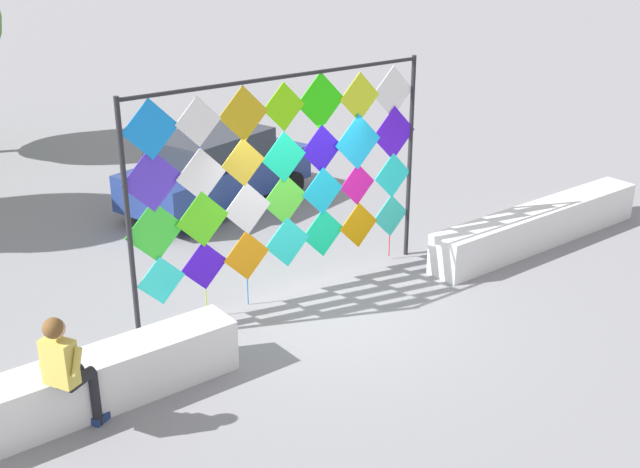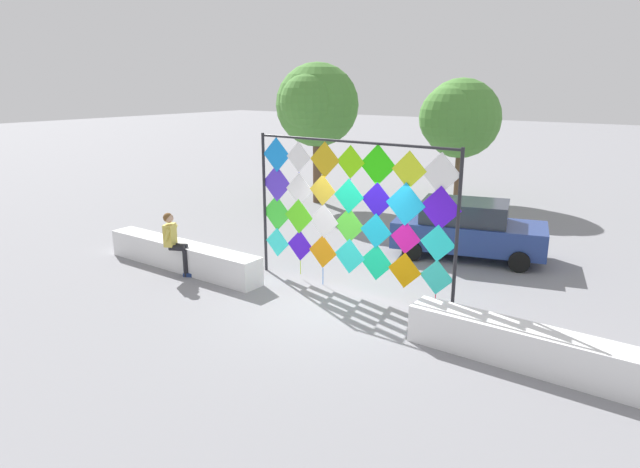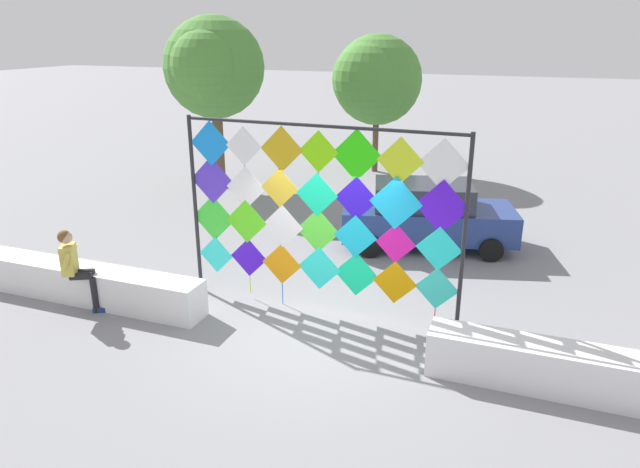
% 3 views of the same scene
% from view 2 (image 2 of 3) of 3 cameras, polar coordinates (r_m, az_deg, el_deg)
% --- Properties ---
extents(ground, '(120.00, 120.00, 0.00)m').
position_cam_2_polar(ground, '(11.53, 1.86, -7.22)').
color(ground, gray).
extents(plaza_ledge_left, '(4.77, 0.60, 0.67)m').
position_cam_2_polar(plaza_ledge_left, '(13.91, -14.07, -2.22)').
color(plaza_ledge_left, white).
rests_on(plaza_ledge_left, ground).
extents(plaza_ledge_right, '(4.77, 0.60, 0.67)m').
position_cam_2_polar(plaza_ledge_right, '(9.53, 23.09, -11.40)').
color(plaza_ledge_right, white).
rests_on(plaza_ledge_right, ground).
extents(kite_display_rack, '(4.97, 0.16, 3.32)m').
position_cam_2_polar(kite_display_rack, '(11.62, 3.06, 2.98)').
color(kite_display_rack, '#232328').
rests_on(kite_display_rack, ground).
extents(seated_vendor, '(0.73, 0.63, 1.51)m').
position_cam_2_polar(seated_vendor, '(13.36, -14.82, -0.49)').
color(seated_vendor, black).
rests_on(seated_vendor, ground).
extents(parked_car, '(4.12, 2.60, 1.48)m').
position_cam_2_polar(parked_car, '(14.86, 15.01, 0.52)').
color(parked_car, navy).
rests_on(parked_car, ground).
extents(tree_broadleaf, '(3.04, 3.30, 5.17)m').
position_cam_2_polar(tree_broadleaf, '(20.59, -0.46, 13.19)').
color(tree_broadleaf, brown).
rests_on(tree_broadleaf, ground).
extents(tree_far_right, '(3.10, 3.46, 4.62)m').
position_cam_2_polar(tree_far_right, '(22.04, 14.19, 11.74)').
color(tree_far_right, brown).
rests_on(tree_far_right, ground).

